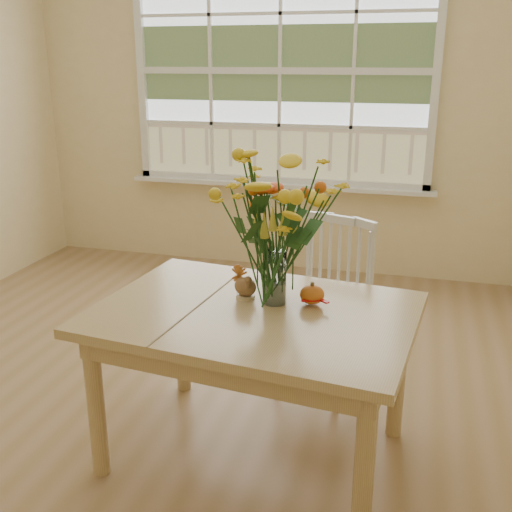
# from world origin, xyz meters

# --- Properties ---
(floor) EXTENTS (4.00, 4.50, 0.01)m
(floor) POSITION_xyz_m (0.00, 0.00, -0.01)
(floor) COLOR #9A784A
(floor) RESTS_ON ground
(wall_back) EXTENTS (4.00, 0.02, 2.70)m
(wall_back) POSITION_xyz_m (0.00, 2.25, 1.35)
(wall_back) COLOR beige
(wall_back) RESTS_ON floor
(window) EXTENTS (2.42, 0.12, 1.74)m
(window) POSITION_xyz_m (0.00, 2.21, 1.53)
(window) COLOR silver
(window) RESTS_ON wall_back
(dining_table) EXTENTS (1.35, 1.03, 0.67)m
(dining_table) POSITION_xyz_m (0.48, -0.21, 0.58)
(dining_table) COLOR tan
(dining_table) RESTS_ON floor
(windsor_chair) EXTENTS (0.51, 0.50, 0.87)m
(windsor_chair) POSITION_xyz_m (0.68, 0.49, 0.49)
(windsor_chair) COLOR white
(windsor_chair) RESTS_ON floor
(flower_vase) EXTENTS (0.46, 0.46, 0.54)m
(flower_vase) POSITION_xyz_m (0.54, -0.12, 1.00)
(flower_vase) COLOR white
(flower_vase) RESTS_ON dining_table
(pumpkin) EXTENTS (0.10, 0.10, 0.08)m
(pumpkin) POSITION_xyz_m (0.69, -0.10, 0.71)
(pumpkin) COLOR #C86317
(pumpkin) RESTS_ON dining_table
(turkey_figurine) EXTENTS (0.12, 0.10, 0.13)m
(turkey_figurine) POSITION_xyz_m (0.41, -0.10, 0.72)
(turkey_figurine) COLOR #CCB78C
(turkey_figurine) RESTS_ON dining_table
(dark_gourd) EXTENTS (0.13, 0.09, 0.07)m
(dark_gourd) POSITION_xyz_m (0.68, -0.10, 0.71)
(dark_gourd) COLOR #38160F
(dark_gourd) RESTS_ON dining_table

